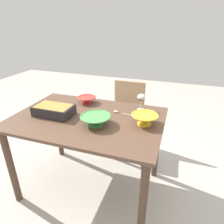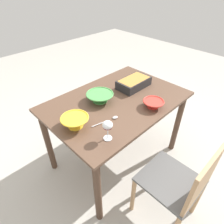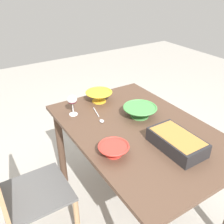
{
  "view_description": "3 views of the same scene",
  "coord_description": "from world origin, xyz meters",
  "px_view_note": "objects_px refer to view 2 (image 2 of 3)",
  "views": [
    {
      "loc": [
        0.68,
        -1.35,
        1.52
      ],
      "look_at": [
        0.21,
        0.01,
        0.84
      ],
      "focal_mm": 32.01,
      "sensor_mm": 36.0,
      "label": 1
    },
    {
      "loc": [
        1.05,
        1.01,
        1.73
      ],
      "look_at": [
        0.22,
        0.16,
        0.84
      ],
      "focal_mm": 31.19,
      "sensor_mm": 36.0,
      "label": 2
    },
    {
      "loc": [
        -1.08,
        0.89,
        1.68
      ],
      "look_at": [
        0.13,
        0.13,
        0.86
      ],
      "focal_mm": 39.89,
      "sensor_mm": 36.0,
      "label": 3
    }
  ],
  "objects_px": {
    "dining_table": "(117,110)",
    "serving_bowl": "(75,121)",
    "mixing_bowl": "(100,97)",
    "wine_glass": "(108,126)",
    "chair": "(180,185)",
    "serving_spoon": "(110,119)",
    "small_bowl": "(153,103)",
    "casserole_dish": "(134,83)"
  },
  "relations": [
    {
      "from": "mixing_bowl",
      "to": "small_bowl",
      "type": "distance_m",
      "value": 0.46
    },
    {
      "from": "serving_bowl",
      "to": "mixing_bowl",
      "type": "bearing_deg",
      "value": -160.23
    },
    {
      "from": "dining_table",
      "to": "serving_bowl",
      "type": "bearing_deg",
      "value": 4.13
    },
    {
      "from": "dining_table",
      "to": "wine_glass",
      "type": "relative_size",
      "value": 8.19
    },
    {
      "from": "serving_bowl",
      "to": "casserole_dish",
      "type": "bearing_deg",
      "value": -173.64
    },
    {
      "from": "chair",
      "to": "serving_bowl",
      "type": "distance_m",
      "value": 0.89
    },
    {
      "from": "dining_table",
      "to": "mixing_bowl",
      "type": "bearing_deg",
      "value": -39.02
    },
    {
      "from": "wine_glass",
      "to": "mixing_bowl",
      "type": "relative_size",
      "value": 0.63
    },
    {
      "from": "serving_spoon",
      "to": "small_bowl",
      "type": "bearing_deg",
      "value": 161.51
    },
    {
      "from": "small_bowl",
      "to": "serving_spoon",
      "type": "bearing_deg",
      "value": -18.49
    },
    {
      "from": "dining_table",
      "to": "small_bowl",
      "type": "bearing_deg",
      "value": 116.15
    },
    {
      "from": "casserole_dish",
      "to": "serving_spoon",
      "type": "bearing_deg",
      "value": 22.06
    },
    {
      "from": "dining_table",
      "to": "serving_spoon",
      "type": "relative_size",
      "value": 5.53
    },
    {
      "from": "casserole_dish",
      "to": "small_bowl",
      "type": "bearing_deg",
      "value": 66.79
    },
    {
      "from": "chair",
      "to": "serving_bowl",
      "type": "relative_size",
      "value": 4.03
    },
    {
      "from": "chair",
      "to": "wine_glass",
      "type": "distance_m",
      "value": 0.69
    },
    {
      "from": "chair",
      "to": "serving_spoon",
      "type": "distance_m",
      "value": 0.7
    },
    {
      "from": "casserole_dish",
      "to": "serving_spoon",
      "type": "height_order",
      "value": "casserole_dish"
    },
    {
      "from": "wine_glass",
      "to": "serving_spoon",
      "type": "height_order",
      "value": "wine_glass"
    },
    {
      "from": "dining_table",
      "to": "serving_bowl",
      "type": "relative_size",
      "value": 5.98
    },
    {
      "from": "serving_bowl",
      "to": "serving_spoon",
      "type": "height_order",
      "value": "serving_bowl"
    },
    {
      "from": "mixing_bowl",
      "to": "serving_spoon",
      "type": "height_order",
      "value": "mixing_bowl"
    },
    {
      "from": "dining_table",
      "to": "casserole_dish",
      "type": "xyz_separation_m",
      "value": [
        -0.29,
        -0.05,
        0.16
      ]
    },
    {
      "from": "wine_glass",
      "to": "serving_bowl",
      "type": "height_order",
      "value": "wine_glass"
    },
    {
      "from": "casserole_dish",
      "to": "mixing_bowl",
      "type": "distance_m",
      "value": 0.41
    },
    {
      "from": "small_bowl",
      "to": "wine_glass",
      "type": "bearing_deg",
      "value": 0.6
    },
    {
      "from": "chair",
      "to": "serving_bowl",
      "type": "xyz_separation_m",
      "value": [
        0.34,
        -0.75,
        0.35
      ]
    },
    {
      "from": "mixing_bowl",
      "to": "small_bowl",
      "type": "xyz_separation_m",
      "value": [
        -0.26,
        0.38,
        -0.01
      ]
    },
    {
      "from": "casserole_dish",
      "to": "serving_spoon",
      "type": "relative_size",
      "value": 1.46
    },
    {
      "from": "small_bowl",
      "to": "serving_spoon",
      "type": "xyz_separation_m",
      "value": [
        0.38,
        -0.13,
        -0.03
      ]
    },
    {
      "from": "chair",
      "to": "small_bowl",
      "type": "bearing_deg",
      "value": -119.81
    },
    {
      "from": "dining_table",
      "to": "wine_glass",
      "type": "distance_m",
      "value": 0.54
    },
    {
      "from": "wine_glass",
      "to": "small_bowl",
      "type": "xyz_separation_m",
      "value": [
        -0.53,
        -0.01,
        -0.08
      ]
    },
    {
      "from": "mixing_bowl",
      "to": "chair",
      "type": "bearing_deg",
      "value": 88.61
    },
    {
      "from": "wine_glass",
      "to": "small_bowl",
      "type": "bearing_deg",
      "value": -179.4
    },
    {
      "from": "dining_table",
      "to": "serving_spoon",
      "type": "bearing_deg",
      "value": 34.32
    },
    {
      "from": "serving_spoon",
      "to": "dining_table",
      "type": "bearing_deg",
      "value": -145.68
    },
    {
      "from": "mixing_bowl",
      "to": "serving_spoon",
      "type": "distance_m",
      "value": 0.29
    },
    {
      "from": "wine_glass",
      "to": "casserole_dish",
      "type": "bearing_deg",
      "value": -153.0
    },
    {
      "from": "chair",
      "to": "mixing_bowl",
      "type": "relative_size",
      "value": 3.51
    },
    {
      "from": "serving_bowl",
      "to": "serving_spoon",
      "type": "bearing_deg",
      "value": 151.44
    },
    {
      "from": "small_bowl",
      "to": "dining_table",
      "type": "bearing_deg",
      "value": -63.85
    }
  ]
}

